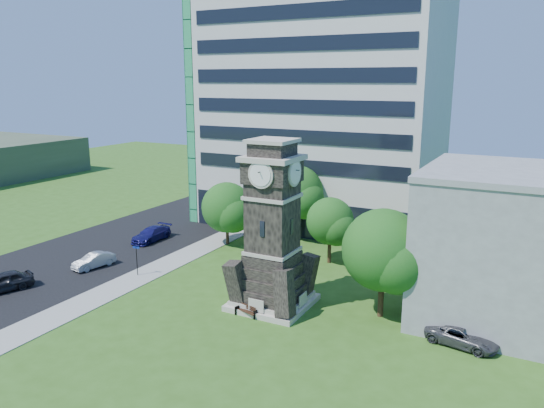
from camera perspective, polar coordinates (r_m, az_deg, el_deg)
The scene contains 16 objects.
ground at distance 39.55m, azimuth -5.25°, elevation -10.97°, with size 160.00×160.00×0.00m, color #305719.
sidewalk at distance 48.56m, azimuth -11.51°, elevation -6.48°, with size 3.00×70.00×0.06m, color gray.
street at distance 54.14m, azimuth -18.54°, elevation -4.88°, with size 14.00×80.00×0.02m, color black.
clock_tower at distance 37.90m, azimuth 0.05°, elevation -3.48°, with size 5.40×5.40×12.22m.
office_tall at distance 60.60m, azimuth 5.46°, elevation 11.29°, with size 26.20×15.11×28.60m.
office_low at distance 39.68m, azimuth 26.81°, elevation -4.28°, with size 15.20×12.20×10.40m.
car_street_south at distance 46.85m, azimuth -27.03°, elevation -7.48°, with size 1.82×4.53×1.54m, color black.
car_street_mid at distance 49.54m, azimuth -18.62°, elevation -5.80°, with size 1.32×3.80×1.25m, color #9DA1A5.
car_street_north at distance 55.95m, azimuth -12.87°, elevation -3.20°, with size 1.96×4.82×1.40m, color #151356.
car_east_lot at distance 35.98m, azimuth 19.79°, elevation -13.22°, with size 2.04×4.43×1.23m, color #444449.
park_bench at distance 37.82m, azimuth -2.75°, elevation -11.37°, with size 1.61×0.43×0.83m.
street_sign at distance 46.13m, azimuth -14.36°, elevation -5.54°, with size 0.64×0.06×2.66m.
tree_nw at distance 52.92m, azimuth -4.81°, elevation -0.54°, with size 5.55×5.05×6.32m.
tree_nc at distance 53.80m, azimuth 2.78°, elevation 1.11°, with size 5.86×5.33×7.79m.
tree_ne at distance 47.56m, azimuth 6.33°, elevation -2.02°, with size 4.68×4.25×6.03m.
tree_east at distance 37.04m, azimuth 11.99°, elevation -5.16°, with size 6.26×5.69×7.71m.
Camera 1 is at (19.89, -30.15, 16.12)m, focal length 35.00 mm.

